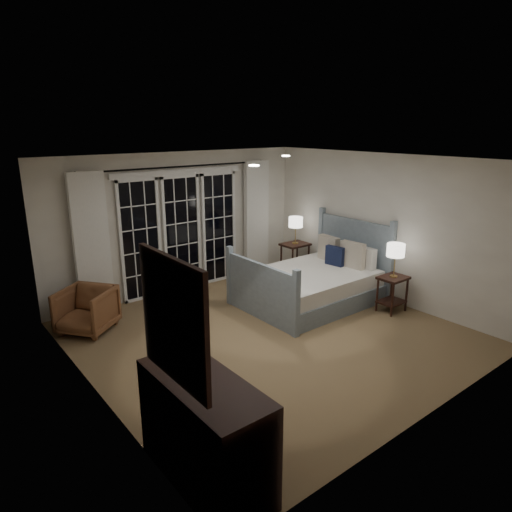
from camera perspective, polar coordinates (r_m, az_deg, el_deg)
floor at (r=6.75m, az=1.70°, el=-9.79°), size 5.00×5.00×0.00m
ceiling at (r=6.08m, az=1.90°, el=11.89°), size 5.00×5.00×0.00m
wall_left at (r=5.13m, az=-20.11°, el=-4.25°), size 0.02×5.00×2.50m
wall_right at (r=8.10m, az=15.46°, el=3.44°), size 0.02×5.00×2.50m
wall_back at (r=8.31m, az=-9.43°, el=4.13°), size 5.00×0.02×2.50m
wall_front at (r=4.78m, az=21.64°, el=-5.91°), size 5.00×0.02×2.50m
french_doors at (r=8.31m, az=-9.24°, el=3.00°), size 2.50×0.04×2.20m
curtain_rod at (r=8.08m, az=-9.40°, el=10.97°), size 3.50×0.03×0.03m
curtain_left at (r=7.58m, az=-19.86°, el=1.44°), size 0.55×0.10×2.25m
curtain_right at (r=9.13m, az=0.05°, el=4.79°), size 0.55×0.10×2.25m
downlight_a at (r=7.06m, az=3.74°, el=12.38°), size 0.12×0.12×0.01m
downlight_b at (r=5.40m, az=-0.25°, el=11.25°), size 0.12×0.12×0.01m
bed at (r=7.88m, az=7.10°, el=-3.41°), size 2.25×1.61×1.31m
nightstand_left at (r=7.73m, az=16.68°, el=-3.94°), size 0.45×0.36×0.59m
nightstand_right at (r=9.13m, az=4.89°, el=0.18°), size 0.52×0.42×0.68m
lamp_left at (r=7.54m, az=17.07°, el=0.64°), size 0.28×0.28×0.55m
lamp_right at (r=8.97m, az=4.99°, el=4.20°), size 0.28×0.28×0.53m
armchair at (r=7.17m, az=-20.41°, el=-6.35°), size 1.01×1.00×0.66m
dresser at (r=4.12m, az=-6.38°, el=-20.92°), size 0.57×1.33×0.95m
mirror at (r=3.48m, az=-10.25°, el=-7.92°), size 0.05×0.85×1.00m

